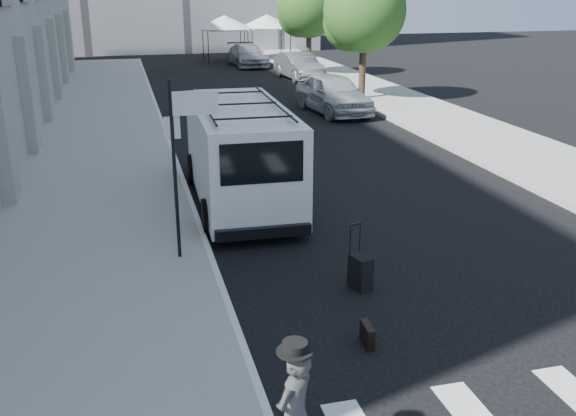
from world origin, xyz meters
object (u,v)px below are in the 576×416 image
businessman (295,414)px  parked_car_c (248,55)px  briefcase (367,335)px  parked_car_b (299,66)px  suitcase (360,272)px  parked_car_a (333,93)px  cargo_van (239,152)px

businessman → parked_car_c: businessman is taller
briefcase → parked_car_b: bearing=81.1°
parked_car_c → briefcase: bearing=-100.4°
briefcase → parked_car_b: (6.75, 28.37, 0.60)m
businessman → suitcase: bearing=-159.9°
parked_car_c → businessman: bearing=-102.5°
parked_car_a → suitcase: bearing=-112.1°
briefcase → cargo_van: (-0.62, 7.39, 1.10)m
suitcase → cargo_van: (-1.20, 5.53, 0.95)m
parked_car_b → briefcase: bearing=-108.3°
cargo_van → parked_car_a: (6.06, 10.71, -0.43)m
cargo_van → parked_car_a: size_ratio=1.35×
suitcase → cargo_van: cargo_van is taller
parked_car_b → cargo_van: bearing=-114.3°
briefcase → businessman: bearing=-122.7°
cargo_van → parked_car_c: 28.65m
suitcase → parked_car_c: 33.90m
parked_car_c → parked_car_b: bearing=-79.1°
businessman → parked_car_b: size_ratio=0.34×
parked_car_b → parked_car_c: parked_car_b is taller
briefcase → parked_car_a: size_ratio=0.09×
businessman → cargo_van: bearing=-137.5°
businessman → parked_car_c: 38.46m
cargo_van → parked_car_a: bearing=62.2°
briefcase → parked_car_b: parked_car_b is taller
businessman → cargo_van: size_ratio=0.24×
suitcase → cargo_van: bearing=85.6°
briefcase → cargo_van: size_ratio=0.07×
suitcase → parked_car_c: size_ratio=0.24×
parked_car_a → parked_car_c: parked_car_a is taller
suitcase → parked_car_a: 16.96m
briefcase → cargo_van: 7.50m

